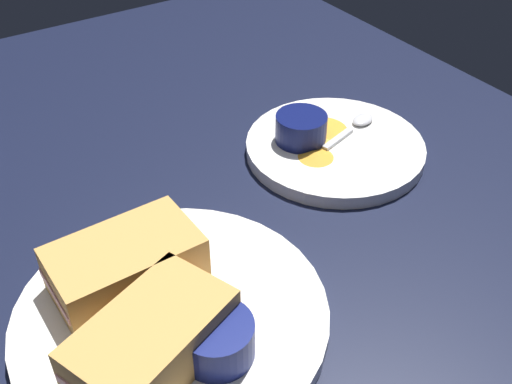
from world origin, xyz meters
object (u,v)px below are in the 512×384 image
spoon_by_dark_ramekin (182,312)px  spoon_by_gravy_ramekin (357,124)px  sandwich_half_near (126,264)px  sandwich_half_far (152,341)px  ramekin_dark_sauce (217,338)px  ramekin_light_gravy (301,127)px  plate_chips_companion (335,148)px  plate_sandwich_main (172,316)px

spoon_by_dark_ramekin → spoon_by_gravy_ramekin: (32.61, 15.02, 0.00)cm
spoon_by_gravy_ramekin → sandwich_half_near: bearing=-165.5°
sandwich_half_far → spoon_by_dark_ramekin: sandwich_half_far is taller
ramekin_dark_sauce → ramekin_light_gravy: bearing=41.5°
sandwich_half_far → ramekin_light_gravy: 34.74cm
sandwich_half_far → spoon_by_gravy_ramekin: bearing=26.2°
ramekin_light_gravy → plate_chips_companion: bearing=-39.8°
sandwich_half_far → plate_chips_companion: sandwich_half_far is taller
plate_sandwich_main → spoon_by_gravy_ramekin: size_ratio=2.80×
plate_chips_companion → spoon_by_gravy_ramekin: size_ratio=2.19×
sandwich_half_near → ramekin_light_gravy: (27.14, 10.42, -0.56)cm
sandwich_half_far → plate_chips_companion: bearing=27.5°
plate_sandwich_main → ramekin_light_gravy: bearing=31.2°
ramekin_light_gravy → spoon_by_dark_ramekin: bearing=-146.6°
sandwich_half_near → spoon_by_dark_ramekin: (2.28, -6.00, -2.04)cm
plate_sandwich_main → sandwich_half_far: sandwich_half_far is taller
sandwich_half_near → spoon_by_dark_ramekin: bearing=-69.2°
plate_sandwich_main → ramekin_light_gravy: 29.81cm
spoon_by_dark_ramekin → ramekin_dark_sauce: bearing=-83.5°
plate_chips_companion → ramekin_light_gravy: size_ratio=3.49×
sandwich_half_far → spoon_by_gravy_ramekin: (36.57, 17.97, -2.04)cm
ramekin_dark_sauce → plate_chips_companion: 33.44cm
sandwich_half_near → ramekin_dark_sauce: sandwich_half_near is taller
sandwich_half_far → ramekin_light_gravy: (28.83, 19.37, -0.56)cm
sandwich_half_far → ramekin_dark_sauce: bearing=-25.2°
spoon_by_dark_ramekin → plate_chips_companion: (28.11, 13.71, -1.16)cm
plate_sandwich_main → spoon_by_dark_ramekin: 1.65cm
plate_sandwich_main → plate_chips_companion: 31.33cm
ramekin_dark_sauce → ramekin_light_gravy: 32.44cm
ramekin_dark_sauce → plate_chips_companion: ramekin_dark_sauce is taller
sandwich_half_near → sandwich_half_far: (-1.69, -8.95, 0.00)cm
spoon_by_dark_ramekin → spoon_by_gravy_ramekin: bearing=24.7°
sandwich_half_near → spoon_by_gravy_ramekin: size_ratio=1.36×
plate_sandwich_main → sandwich_half_far: (-3.43, -3.99, 3.20)cm
plate_chips_companion → sandwich_half_near: bearing=-165.8°
ramekin_dark_sauce → plate_chips_companion: size_ratio=0.28×
plate_sandwich_main → plate_chips_companion: (28.65, 12.68, 0.00)cm
spoon_by_dark_ramekin → plate_chips_companion: spoon_by_dark_ramekin is taller
spoon_by_dark_ramekin → ramekin_light_gravy: ramekin_light_gravy is taller
spoon_by_dark_ramekin → ramekin_light_gravy: bearing=33.4°
plate_chips_companion → spoon_by_gravy_ramekin: (4.50, 1.31, 1.16)cm
sandwich_half_far → spoon_by_gravy_ramekin: size_ratio=1.51×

